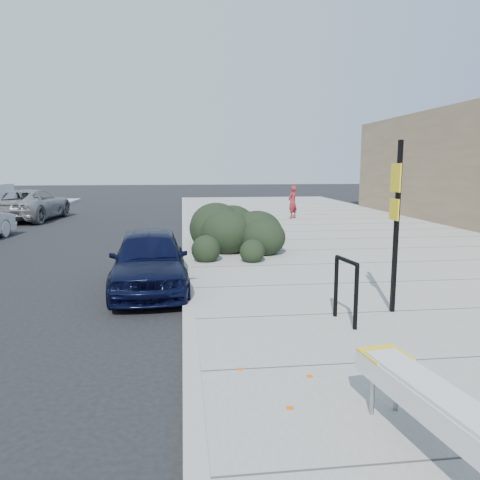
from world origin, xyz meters
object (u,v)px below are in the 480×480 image
object	(u,v)px
sign_post	(396,217)
pedestrian	(293,202)
sedan_navy	(149,259)
suv_silver	(31,205)
bike_rack	(346,284)
bench	(437,405)

from	to	relation	value
sign_post	pedestrian	bearing A→B (deg)	82.56
sedan_navy	suv_silver	world-z (taller)	suv_silver
bike_rack	suv_silver	size ratio (longest dim) A/B	0.19
sedan_navy	suv_silver	bearing A→B (deg)	112.73
suv_silver	pedestrian	world-z (taller)	pedestrian
pedestrian	sedan_navy	bearing A→B (deg)	20.39
bike_rack	sedan_navy	distance (m)	4.46
bike_rack	sign_post	size ratio (longest dim) A/B	0.36
bench	pedestrian	bearing A→B (deg)	72.46
sedan_navy	suv_silver	xyz separation A→B (m)	(-6.70, 14.06, 0.09)
sign_post	sedan_navy	xyz separation A→B (m)	(-4.28, 2.55, -1.13)
bench	sedan_navy	world-z (taller)	sedan_navy
bike_rack	pedestrian	world-z (taller)	pedestrian
bench	bike_rack	size ratio (longest dim) A/B	2.02
sedan_navy	bench	bearing A→B (deg)	-69.22
sign_post	sedan_navy	distance (m)	5.11
sign_post	suv_silver	size ratio (longest dim) A/B	0.54
bench	bike_rack	world-z (taller)	bike_rack
sedan_navy	pedestrian	size ratio (longest dim) A/B	2.50
suv_silver	sign_post	bearing A→B (deg)	128.74
bench	pedestrian	world-z (taller)	pedestrian
sedan_navy	pedestrian	distance (m)	13.32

